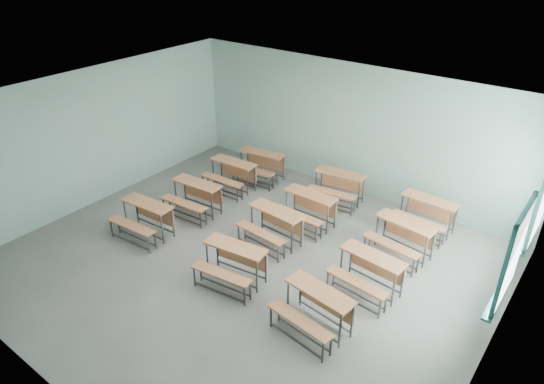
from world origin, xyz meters
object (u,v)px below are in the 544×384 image
at_px(desk_unit_r2c1, 308,205).
at_px(desk_unit_r0c1, 233,260).
at_px(desk_unit_r1c2, 369,269).
at_px(desk_unit_r3c1, 338,183).
at_px(desk_unit_r1c1, 273,222).
at_px(desk_unit_r0c0, 144,215).
at_px(desk_unit_r0c2, 315,305).
at_px(desk_unit_r2c2, 402,234).
at_px(desk_unit_r1c0, 194,194).
at_px(desk_unit_r2c0, 231,172).
at_px(desk_unit_r3c2, 426,211).
at_px(desk_unit_r3c0, 260,162).

bearing_deg(desk_unit_r2c1, desk_unit_r0c1, -89.17).
xyz_separation_m(desk_unit_r1c2, desk_unit_r3c1, (-2.12, 2.55, 0.00)).
xyz_separation_m(desk_unit_r1c1, desk_unit_r2c1, (0.19, 1.02, 0.00)).
xyz_separation_m(desk_unit_r0c0, desk_unit_r1c2, (4.68, 1.21, 0.00)).
bearing_deg(desk_unit_r0c2, desk_unit_r2c2, 91.63).
bearing_deg(desk_unit_r1c0, desk_unit_r1c1, -1.29).
bearing_deg(desk_unit_r1c0, desk_unit_r1c2, -5.38).
xyz_separation_m(desk_unit_r1c0, desk_unit_r2c0, (-0.08, 1.37, 0.00)).
distance_m(desk_unit_r0c2, desk_unit_r1c0, 4.50).
height_order(desk_unit_r1c0, desk_unit_r1c2, same).
height_order(desk_unit_r0c0, desk_unit_r2c2, same).
bearing_deg(desk_unit_r0c0, desk_unit_r1c2, 10.43).
bearing_deg(desk_unit_r3c2, desk_unit_r2c1, -145.32).
distance_m(desk_unit_r0c0, desk_unit_r3c2, 6.07).
xyz_separation_m(desk_unit_r2c2, desk_unit_r3c2, (0.04, 1.18, 0.00)).
distance_m(desk_unit_r0c2, desk_unit_r2c2, 2.81).
height_order(desk_unit_r2c2, desk_unit_r3c2, same).
bearing_deg(desk_unit_r1c1, desk_unit_r0c0, -144.96).
distance_m(desk_unit_r2c0, desk_unit_r3c2, 4.77).
bearing_deg(desk_unit_r0c0, desk_unit_r0c1, -5.31).
xyz_separation_m(desk_unit_r1c2, desk_unit_r2c0, (-4.58, 1.47, 0.00)).
distance_m(desk_unit_r1c1, desk_unit_r2c2, 2.62).
xyz_separation_m(desk_unit_r1c0, desk_unit_r2c1, (2.38, 1.13, 0.00)).
relative_size(desk_unit_r1c0, desk_unit_r3c1, 0.97).
bearing_deg(desk_unit_r2c1, desk_unit_r3c1, 90.88).
bearing_deg(desk_unit_r0c1, desk_unit_r2c0, 124.48).
distance_m(desk_unit_r2c0, desk_unit_r2c2, 4.59).
height_order(desk_unit_r0c0, desk_unit_r3c2, same).
bearing_deg(desk_unit_r1c1, desk_unit_r1c2, -1.08).
distance_m(desk_unit_r0c1, desk_unit_r0c2, 1.89).
bearing_deg(desk_unit_r2c1, desk_unit_r0c2, -53.32).
bearing_deg(desk_unit_r2c1, desk_unit_r2c0, 175.38).
relative_size(desk_unit_r1c1, desk_unit_r3c2, 1.02).
height_order(desk_unit_r2c2, desk_unit_r3c0, same).
height_order(desk_unit_r0c0, desk_unit_r2c0, same).
bearing_deg(desk_unit_r3c0, desk_unit_r1c1, -53.86).
height_order(desk_unit_r1c0, desk_unit_r2c1, same).
bearing_deg(desk_unit_r2c0, desk_unit_r1c1, -31.71).
bearing_deg(desk_unit_r3c0, desk_unit_r2c2, -19.48).
relative_size(desk_unit_r0c1, desk_unit_r0c2, 1.00).
distance_m(desk_unit_r1c0, desk_unit_r3c0, 2.25).
xyz_separation_m(desk_unit_r0c1, desk_unit_r2c0, (-2.45, 2.74, 0.00)).
bearing_deg(desk_unit_r3c2, desk_unit_r0c0, -138.65).
bearing_deg(desk_unit_r1c2, desk_unit_r3c2, 94.10).
bearing_deg(desk_unit_r2c0, desk_unit_r3c1, 21.04).
bearing_deg(desk_unit_r1c2, desk_unit_r2c2, 94.76).
bearing_deg(desk_unit_r3c2, desk_unit_r2c2, -89.41).
bearing_deg(desk_unit_r0c0, desk_unit_r2c2, 25.17).
height_order(desk_unit_r0c2, desk_unit_r2c0, same).
height_order(desk_unit_r0c2, desk_unit_r3c0, same).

